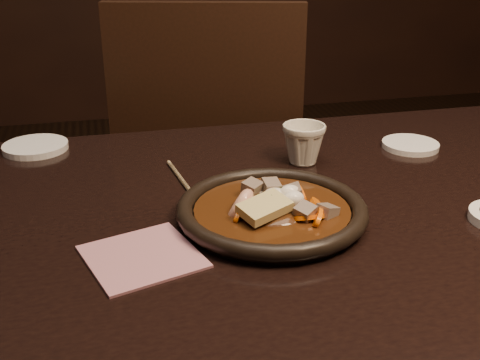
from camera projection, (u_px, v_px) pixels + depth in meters
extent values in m
cube|color=black|center=(428.00, 212.00, 0.96)|extent=(1.60, 0.90, 0.04)
cylinder|color=black|center=(11.00, 331.00, 1.28)|extent=(0.06, 0.06, 0.71)
cube|color=black|center=(213.00, 181.00, 1.69)|extent=(0.58, 0.58, 0.04)
cylinder|color=black|center=(276.00, 229.00, 1.96)|extent=(0.04, 0.04, 0.46)
cylinder|color=black|center=(281.00, 296.00, 1.61)|extent=(0.04, 0.04, 0.46)
cylinder|color=black|center=(160.00, 228.00, 1.97)|extent=(0.04, 0.04, 0.46)
cylinder|color=black|center=(140.00, 294.00, 1.62)|extent=(0.04, 0.04, 0.46)
cube|color=black|center=(206.00, 112.00, 1.39)|extent=(0.44, 0.15, 0.49)
cylinder|color=black|center=(272.00, 216.00, 0.89)|extent=(0.26, 0.26, 0.01)
torus|color=black|center=(272.00, 209.00, 0.88)|extent=(0.28, 0.28, 0.02)
cylinder|color=#351A09|center=(272.00, 211.00, 0.88)|extent=(0.23, 0.23, 0.01)
ellipsoid|color=#351A09|center=(272.00, 211.00, 0.88)|extent=(0.13, 0.12, 0.04)
torus|color=#EEB796|center=(259.00, 206.00, 0.88)|extent=(0.08, 0.08, 0.05)
torus|color=#EEB796|center=(240.00, 208.00, 0.88)|extent=(0.07, 0.07, 0.06)
cube|color=#82705E|center=(260.00, 207.00, 0.86)|extent=(0.03, 0.03, 0.03)
cube|color=#82705E|center=(252.00, 188.00, 0.91)|extent=(0.04, 0.04, 0.03)
cube|color=#82705E|center=(305.00, 213.00, 0.85)|extent=(0.04, 0.04, 0.03)
cube|color=#82705E|center=(327.00, 213.00, 0.86)|extent=(0.04, 0.04, 0.03)
cube|color=#82705E|center=(294.00, 194.00, 0.90)|extent=(0.03, 0.03, 0.03)
cube|color=#82705E|center=(271.00, 187.00, 0.92)|extent=(0.03, 0.03, 0.03)
cylinder|color=#E85C07|center=(309.00, 217.00, 0.84)|extent=(0.04, 0.04, 0.02)
cylinder|color=#E85C07|center=(240.00, 214.00, 0.85)|extent=(0.04, 0.05, 0.04)
cylinder|color=#E85C07|center=(302.00, 194.00, 0.92)|extent=(0.03, 0.05, 0.04)
cylinder|color=#E85C07|center=(317.00, 218.00, 0.84)|extent=(0.04, 0.05, 0.04)
cylinder|color=#E85C07|center=(319.00, 206.00, 0.89)|extent=(0.04, 0.05, 0.03)
cube|color=#257215|center=(271.00, 195.00, 0.90)|extent=(0.04, 0.02, 0.01)
cube|color=#257215|center=(272.00, 199.00, 0.87)|extent=(0.03, 0.04, 0.03)
cube|color=#257215|center=(279.00, 201.00, 0.87)|extent=(0.04, 0.02, 0.03)
cube|color=#257215|center=(277.00, 192.00, 0.90)|extent=(0.04, 0.03, 0.01)
cube|color=#257215|center=(270.00, 207.00, 0.87)|extent=(0.03, 0.04, 0.03)
cube|color=#257215|center=(286.00, 193.00, 0.91)|extent=(0.04, 0.02, 0.02)
cube|color=#257215|center=(256.00, 208.00, 0.86)|extent=(0.02, 0.04, 0.02)
ellipsoid|color=white|center=(274.00, 204.00, 0.86)|extent=(0.04, 0.04, 0.02)
ellipsoid|color=white|center=(293.00, 199.00, 0.88)|extent=(0.03, 0.03, 0.02)
ellipsoid|color=white|center=(275.00, 195.00, 0.89)|extent=(0.04, 0.03, 0.02)
ellipsoid|color=white|center=(290.00, 193.00, 0.89)|extent=(0.03, 0.02, 0.03)
ellipsoid|color=white|center=(262.00, 208.00, 0.86)|extent=(0.04, 0.04, 0.02)
ellipsoid|color=white|center=(254.00, 194.00, 0.92)|extent=(0.04, 0.03, 0.02)
cube|color=#DBCA83|center=(265.00, 207.00, 0.84)|extent=(0.08, 0.07, 0.03)
cylinder|color=white|center=(35.00, 147.00, 1.16)|extent=(0.12, 0.12, 0.01)
cylinder|color=white|center=(410.00, 145.00, 1.17)|extent=(0.11, 0.11, 0.01)
imported|color=silver|center=(304.00, 143.00, 1.08)|extent=(0.08, 0.07, 0.08)
cylinder|color=tan|center=(188.00, 189.00, 0.98)|extent=(0.04, 0.23, 0.01)
cylinder|color=tan|center=(186.00, 186.00, 0.99)|extent=(0.04, 0.23, 0.01)
cube|color=#A86772|center=(142.00, 257.00, 0.79)|extent=(0.17, 0.17, 0.00)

